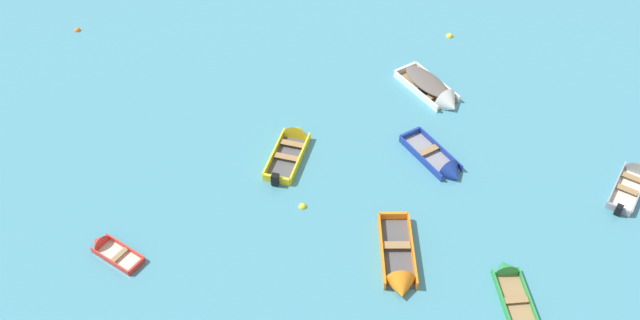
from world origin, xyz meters
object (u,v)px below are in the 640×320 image
Objects in this scene: rowboat_green_center at (508,279)px; rowboat_red_outer_left at (107,247)px; rowboat_grey_cluster_outer at (633,177)px; mooring_buoy_outer_edge at (303,207)px; mooring_buoy_near_foreground at (449,37)px; rowboat_deep_blue_far_back at (444,166)px; rowboat_orange_back_row_center at (399,271)px; rowboat_white_far_right at (435,92)px; mooring_buoy_between_boats_right at (78,31)px; rowboat_yellow_far_left at (293,143)px.

rowboat_red_outer_left is at bearing 168.70° from rowboat_green_center.
rowboat_grey_cluster_outer reaches higher than mooring_buoy_outer_edge.
mooring_buoy_near_foreground is (10.75, 13.70, 0.00)m from mooring_buoy_outer_edge.
rowboat_deep_blue_far_back is 1.55× the size of rowboat_red_outer_left.
mooring_buoy_near_foreground is (6.79, 18.12, -0.24)m from rowboat_orange_back_row_center.
rowboat_deep_blue_far_back is 17.10m from rowboat_red_outer_left.
rowboat_orange_back_row_center is at bearing -110.03° from rowboat_white_far_right.
mooring_buoy_between_boats_right is 1.03× the size of mooring_buoy_outer_edge.
rowboat_grey_cluster_outer is 0.79× the size of rowboat_orange_back_row_center.
mooring_buoy_outer_edge is at bearing -179.43° from rowboat_grey_cluster_outer.
rowboat_grey_cluster_outer is at bearing 4.05° from rowboat_red_outer_left.
rowboat_red_outer_left reaches higher than mooring_buoy_near_foreground.
rowboat_red_outer_left is at bearing -142.39° from mooring_buoy_near_foreground.
rowboat_orange_back_row_center is at bearing -48.08° from mooring_buoy_outer_edge.
rowboat_yellow_far_left reaches higher than rowboat_green_center.
rowboat_orange_back_row_center reaches higher than mooring_buoy_outer_edge.
rowboat_white_far_right is 6.42m from mooring_buoy_near_foreground.
rowboat_white_far_right is (-0.30, 13.01, 0.20)m from rowboat_green_center.
rowboat_grey_cluster_outer is 14.88m from mooring_buoy_near_foreground.
rowboat_white_far_right is at bearing 138.37° from rowboat_grey_cluster_outer.
rowboat_red_outer_left is at bearing -169.66° from mooring_buoy_outer_edge.
rowboat_white_far_right is at bearing 91.32° from rowboat_green_center.
mooring_buoy_outer_edge is at bearing 131.92° from rowboat_orange_back_row_center.
rowboat_grey_cluster_outer is 17.59m from rowboat_yellow_far_left.
rowboat_deep_blue_far_back is at bearing 169.83° from rowboat_grey_cluster_outer.
mooring_buoy_between_boats_right is (-22.21, 22.12, -0.15)m from rowboat_green_center.
mooring_buoy_between_boats_right is at bearing 151.27° from rowboat_grey_cluster_outer.
rowboat_yellow_far_left is (-8.85, 9.66, 0.06)m from rowboat_green_center.
rowboat_yellow_far_left is at bearing 92.00° from mooring_buoy_outer_edge.
rowboat_red_outer_left is 7.08× the size of mooring_buoy_outer_edge.
rowboat_green_center is at bearing -31.18° from mooring_buoy_outer_edge.
rowboat_deep_blue_far_back is (3.54, 6.27, -0.05)m from rowboat_orange_back_row_center.
rowboat_yellow_far_left is at bearing -42.99° from mooring_buoy_between_boats_right.
rowboat_red_outer_left is at bearing -168.05° from rowboat_deep_blue_far_back.
mooring_buoy_outer_edge is (-16.92, -0.17, -0.17)m from rowboat_grey_cluster_outer.
rowboat_deep_blue_far_back is 10.96× the size of mooring_buoy_outer_edge.
rowboat_red_outer_left is (-26.15, -1.85, -0.03)m from rowboat_grey_cluster_outer.
mooring_buoy_outer_edge is at bearing -137.31° from rowboat_white_far_right.
rowboat_yellow_far_left is at bearing -139.53° from mooring_buoy_near_foreground.
rowboat_white_far_right reaches higher than rowboat_grey_cluster_outer.
rowboat_green_center is at bearing -11.30° from rowboat_red_outer_left.
mooring_buoy_near_foreground is at bearing 37.61° from rowboat_red_outer_left.
rowboat_deep_blue_far_back is 25.82m from mooring_buoy_between_boats_right.
rowboat_red_outer_left is (-16.73, -3.54, -0.04)m from rowboat_deep_blue_far_back.
rowboat_deep_blue_far_back is 7.74m from mooring_buoy_outer_edge.
rowboat_orange_back_row_center is at bearing -50.59° from mooring_buoy_between_boats_right.
mooring_buoy_outer_edge is (-3.96, 4.42, -0.24)m from rowboat_orange_back_row_center.
rowboat_deep_blue_far_back is at bearing -105.33° from mooring_buoy_near_foreground.
rowboat_deep_blue_far_back is 5.96m from rowboat_white_far_right.
rowboat_green_center reaches higher than rowboat_red_outer_left.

